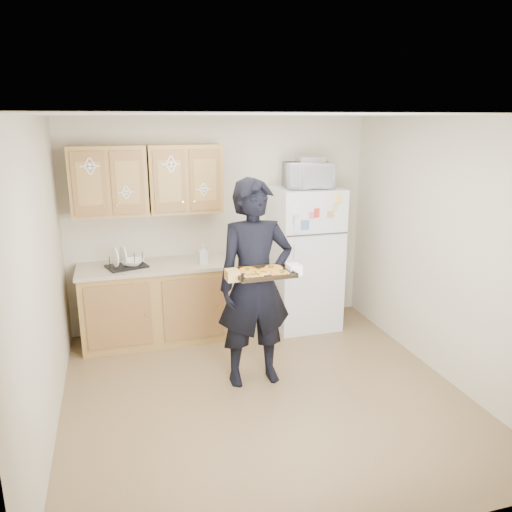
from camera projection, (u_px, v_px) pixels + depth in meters
The scene contains 24 objects.
floor at pixel (264, 393), 4.65m from camera, with size 3.60×3.60×0.00m, color brown.
ceiling at pixel (265, 115), 3.99m from camera, with size 3.60×3.60×0.00m, color silver.
wall_back at pixel (221, 224), 5.99m from camera, with size 3.60×0.04×2.50m, color beige.
wall_front at pixel (363, 356), 2.65m from camera, with size 3.60×0.04×2.50m, color beige.
wall_left at pixel (41, 283), 3.84m from camera, with size 0.04×3.60×2.50m, color beige.
wall_right at pixel (443, 250), 4.80m from camera, with size 0.04×3.60×2.50m, color beige.
refrigerator at pixel (305, 258), 6.00m from camera, with size 0.75×0.70×1.70m, color silver.
base_cabinet at pixel (155, 304), 5.68m from camera, with size 1.60×0.60×0.86m, color olive.
countertop at pixel (153, 266), 5.56m from camera, with size 1.64×0.64×0.04m, color tan.
upper_cab_left at pixel (109, 181), 5.33m from camera, with size 0.80×0.33×0.75m, color olive.
upper_cab_right at pixel (185, 179), 5.55m from camera, with size 0.80×0.33×0.75m, color olive.
cereal_box at pixel (333, 301), 6.55m from camera, with size 0.20×0.07×0.32m, color #D8C54C.
person at pixel (255, 284), 4.64m from camera, with size 0.72×0.47×1.97m, color black.
baking_tray at pixel (264, 273), 4.31m from camera, with size 0.50×0.37×0.04m, color black.
pizza_front_left at pixel (254, 275), 4.19m from camera, with size 0.17×0.17×0.02m, color orange.
pizza_front_right at pixel (280, 273), 4.26m from camera, with size 0.17×0.17×0.02m, color orange.
pizza_back_left at pixel (248, 270), 4.35m from camera, with size 0.17×0.17×0.02m, color orange.
pizza_back_right at pixel (273, 267), 4.42m from camera, with size 0.17×0.17×0.02m, color orange.
pizza_center at pixel (264, 271), 4.31m from camera, with size 0.17×0.17×0.02m, color orange.
microwave at pixel (308, 175), 5.69m from camera, with size 0.53×0.36×0.29m, color silver.
foil_pan at pixel (311, 159), 5.68m from camera, with size 0.30×0.21×0.06m, color #ACABB2.
dish_rack at pixel (126, 260), 5.44m from camera, with size 0.41×0.31×0.16m, color black.
bowl at pixel (133, 262), 5.47m from camera, with size 0.24×0.24×0.06m, color white.
soap_bottle at pixel (203, 254), 5.58m from camera, with size 0.10×0.10×0.21m, color silver.
Camera 1 is at (-1.21, -3.96, 2.47)m, focal length 35.00 mm.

